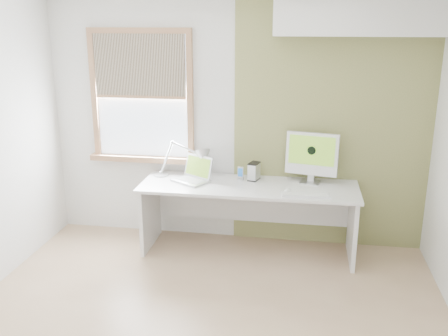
% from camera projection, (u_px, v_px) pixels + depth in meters
% --- Properties ---
extents(room, '(4.04, 3.54, 2.64)m').
position_uv_depth(room, '(201.00, 169.00, 3.60)').
color(room, tan).
rests_on(room, ground).
extents(accent_wall, '(2.00, 0.02, 2.60)m').
position_uv_depth(accent_wall, '(331.00, 125.00, 5.09)').
color(accent_wall, olive).
rests_on(accent_wall, room).
extents(soffit, '(1.60, 0.40, 0.42)m').
position_uv_depth(soffit, '(362.00, 12.00, 4.58)').
color(soffit, white).
rests_on(soffit, room).
extents(window, '(1.20, 0.14, 1.42)m').
position_uv_depth(window, '(141.00, 97.00, 5.30)').
color(window, '#9D6F4C').
rests_on(window, room).
extents(desk, '(2.20, 0.70, 0.73)m').
position_uv_depth(desk, '(249.00, 201.00, 5.15)').
color(desk, silver).
rests_on(desk, room).
extents(desk_lamp, '(0.68, 0.28, 0.39)m').
position_uv_depth(desk_lamp, '(195.00, 159.00, 5.22)').
color(desk_lamp, '#BABCBF').
rests_on(desk_lamp, desk).
extents(laptop, '(0.46, 0.43, 0.25)m').
position_uv_depth(laptop, '(194.00, 175.00, 5.17)').
color(laptop, '#BABCBF').
rests_on(laptop, desk).
extents(phone_dock, '(0.09, 0.09, 0.14)m').
position_uv_depth(phone_dock, '(240.00, 176.00, 5.20)').
color(phone_dock, '#BABCBF').
rests_on(phone_dock, desk).
extents(external_drive, '(0.13, 0.16, 0.19)m').
position_uv_depth(external_drive, '(254.00, 171.00, 5.18)').
color(external_drive, '#BABCBF').
rests_on(external_drive, desk).
extents(imac, '(0.54, 0.22, 0.52)m').
position_uv_depth(imac, '(312.00, 155.00, 5.05)').
color(imac, '#BABCBF').
rests_on(imac, desk).
extents(keyboard, '(0.47, 0.16, 0.02)m').
position_uv_depth(keyboard, '(306.00, 195.00, 4.73)').
color(keyboard, white).
rests_on(keyboard, desk).
extents(mouse, '(0.08, 0.12, 0.03)m').
position_uv_depth(mouse, '(288.00, 190.00, 4.84)').
color(mouse, white).
rests_on(mouse, desk).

